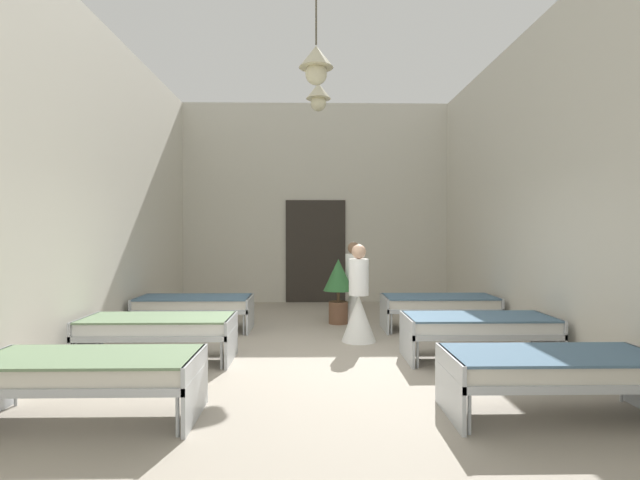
% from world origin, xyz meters
% --- Properties ---
extents(ground_plane, '(6.82, 10.84, 0.10)m').
position_xyz_m(ground_plane, '(0.00, 0.00, -0.05)').
color(ground_plane, '#9E9384').
extents(room_shell, '(6.62, 10.44, 4.68)m').
position_xyz_m(room_shell, '(0.00, 1.29, 2.35)').
color(room_shell, beige).
rests_on(room_shell, ground).
extents(bed_left_row_0, '(1.90, 0.84, 0.57)m').
position_xyz_m(bed_left_row_0, '(-2.06, -1.90, 0.44)').
color(bed_left_row_0, '#B7BCC1').
rests_on(bed_left_row_0, ground).
extents(bed_right_row_0, '(1.90, 0.84, 0.57)m').
position_xyz_m(bed_right_row_0, '(2.06, -1.90, 0.44)').
color(bed_right_row_0, '#B7BCC1').
rests_on(bed_right_row_0, ground).
extents(bed_left_row_1, '(1.90, 0.84, 0.57)m').
position_xyz_m(bed_left_row_1, '(-2.06, 0.00, 0.44)').
color(bed_left_row_1, '#B7BCC1').
rests_on(bed_left_row_1, ground).
extents(bed_right_row_1, '(1.90, 0.84, 0.57)m').
position_xyz_m(bed_right_row_1, '(2.06, 0.00, 0.44)').
color(bed_right_row_1, '#B7BCC1').
rests_on(bed_right_row_1, ground).
extents(bed_left_row_2, '(1.90, 0.84, 0.57)m').
position_xyz_m(bed_left_row_2, '(-2.06, 1.90, 0.44)').
color(bed_left_row_2, '#B7BCC1').
rests_on(bed_left_row_2, ground).
extents(bed_right_row_2, '(1.90, 0.84, 0.57)m').
position_xyz_m(bed_right_row_2, '(2.06, 1.90, 0.44)').
color(bed_right_row_2, '#B7BCC1').
rests_on(bed_right_row_2, ground).
extents(nurse_near_aisle, '(0.52, 0.52, 1.49)m').
position_xyz_m(nurse_near_aisle, '(0.68, 2.66, 0.53)').
color(nurse_near_aisle, white).
rests_on(nurse_near_aisle, ground).
extents(nurse_mid_aisle, '(0.52, 0.52, 1.49)m').
position_xyz_m(nurse_mid_aisle, '(0.62, 1.07, 0.53)').
color(nurse_mid_aisle, white).
rests_on(nurse_mid_aisle, ground).
extents(potted_plant, '(0.54, 0.54, 1.17)m').
position_xyz_m(potted_plant, '(0.39, 2.47, 0.73)').
color(potted_plant, brown).
rests_on(potted_plant, ground).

